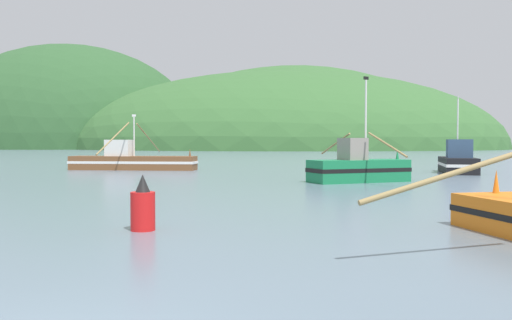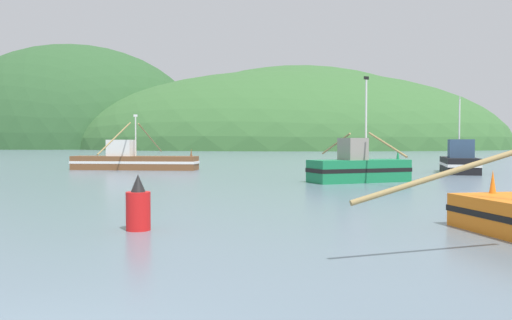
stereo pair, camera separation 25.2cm
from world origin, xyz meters
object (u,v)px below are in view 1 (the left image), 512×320
Objects in this scene: fishing_boat_brown at (131,161)px; fishing_boat_green at (358,168)px; channel_buoy at (143,207)px; fishing_boat_black at (458,162)px.

fishing_boat_brown is 1.91× the size of fishing_boat_green.
channel_buoy is at bearing -69.65° from fishing_boat_brown.
channel_buoy is (-7.72, -18.82, -0.22)m from fishing_boat_green.
fishing_boat_black is 33.70m from channel_buoy.
fishing_boat_brown is (-27.92, 1.98, -0.04)m from fishing_boat_black.
fishing_boat_green is 5.30× the size of channel_buoy.
fishing_boat_black is at bearing 60.42° from channel_buoy.
fishing_boat_green is at bearing 147.59° from fishing_boat_black.
fishing_boat_brown reaches higher than channel_buoy.
channel_buoy is at bearing -140.08° from fishing_boat_green.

